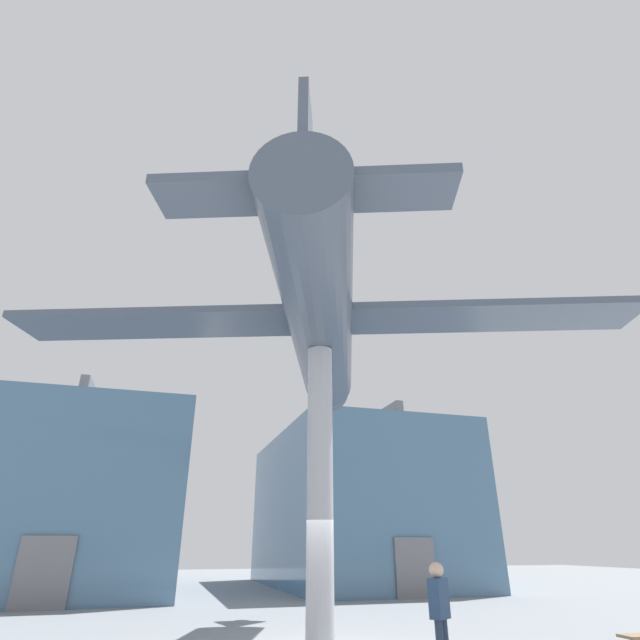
{
  "coord_description": "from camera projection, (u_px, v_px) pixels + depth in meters",
  "views": [
    {
      "loc": [
        -3.37,
        -11.34,
        2.0
      ],
      "look_at": [
        0.0,
        0.0,
        7.34
      ],
      "focal_mm": 28.0,
      "sensor_mm": 36.0,
      "label": 1
    }
  ],
  "objects": [
    {
      "name": "suspended_airplane",
      "position": [
        320.0,
        323.0,
        13.19
      ],
      "size": [
        15.64,
        12.9,
        3.08
      ],
      "rotation": [
        0.0,
        0.0,
        -0.34
      ],
      "color": "#4C5666",
      "rests_on": "support_pylon_central"
    },
    {
      "name": "glass_pavilion_right",
      "position": [
        354.0,
        508.0,
        28.15
      ],
      "size": [
        8.94,
        14.47,
        8.37
      ],
      "color": "slate",
      "rests_on": "ground_plane"
    },
    {
      "name": "support_pylon_central",
      "position": [
        320.0,
        484.0,
        11.29
      ],
      "size": [
        0.6,
        0.6,
        6.51
      ],
      "color": "#B7B7BC",
      "rests_on": "ground_plane"
    },
    {
      "name": "glass_pavilion_left",
      "position": [
        86.0,
        503.0,
        24.51
      ],
      "size": [
        8.94,
        14.47,
        8.37
      ],
      "color": "slate",
      "rests_on": "ground_plane"
    },
    {
      "name": "visitor_person",
      "position": [
        440.0,
        608.0,
        8.73
      ],
      "size": [
        0.45,
        0.41,
        1.72
      ],
      "rotation": [
        0.0,
        0.0,
        0.62
      ],
      "color": "#2D3D56",
      "rests_on": "ground_plane"
    }
  ]
}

